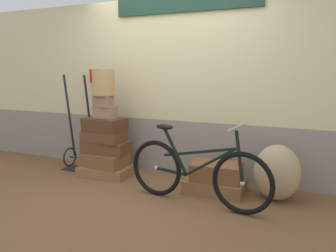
{
  "coord_description": "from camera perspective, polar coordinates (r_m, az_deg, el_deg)",
  "views": [
    {
      "loc": [
        1.86,
        -3.49,
        1.45
      ],
      "look_at": [
        0.19,
        0.22,
        0.78
      ],
      "focal_mm": 36.06,
      "sensor_mm": 36.0,
      "label": 1
    }
  ],
  "objects": [
    {
      "name": "ground",
      "position": [
        4.22,
        -3.63,
        -11.15
      ],
      "size": [
        9.29,
        5.2,
        0.06
      ],
      "primitive_type": "cube",
      "color": "brown"
    },
    {
      "name": "station_building",
      "position": [
        4.71,
        1.18,
        6.55
      ],
      "size": [
        7.29,
        0.74,
        2.46
      ],
      "color": "gray",
      "rests_on": "ground"
    },
    {
      "name": "suitcase_0",
      "position": [
        4.82,
        -10.45,
        -7.46
      ],
      "size": [
        0.72,
        0.48,
        0.13
      ],
      "primitive_type": "cube",
      "rotation": [
        0.0,
        0.0,
        0.04
      ],
      "color": "olive",
      "rests_on": "ground"
    },
    {
      "name": "suitcase_1",
      "position": [
        4.78,
        -10.73,
        -5.62
      ],
      "size": [
        0.63,
        0.42,
        0.18
      ],
      "primitive_type": "cube",
      "rotation": [
        0.0,
        0.0,
        -0.06
      ],
      "color": "brown",
      "rests_on": "suitcase_0"
    },
    {
      "name": "suitcase_2",
      "position": [
        4.78,
        -10.35,
        -3.47
      ],
      "size": [
        0.65,
        0.41,
        0.16
      ],
      "primitive_type": "cube",
      "rotation": [
        0.0,
        0.0,
        0.06
      ],
      "color": "brown",
      "rests_on": "suitcase_1"
    },
    {
      "name": "suitcase_3",
      "position": [
        4.74,
        -10.78,
        -1.76
      ],
      "size": [
        0.57,
        0.34,
        0.14
      ],
      "primitive_type": "cube",
      "rotation": [
        0.0,
        0.0,
        -0.01
      ],
      "color": "brown",
      "rests_on": "suitcase_2"
    },
    {
      "name": "suitcase_4",
      "position": [
        4.73,
        -10.65,
        0.21
      ],
      "size": [
        0.58,
        0.4,
        0.19
      ],
      "primitive_type": "cube",
      "rotation": [
        0.0,
        0.0,
        -0.08
      ],
      "color": "#4C2D19",
      "rests_on": "suitcase_3"
    },
    {
      "name": "suitcase_5",
      "position": [
        4.68,
        -10.6,
        2.27
      ],
      "size": [
        0.31,
        0.2,
        0.16
      ],
      "primitive_type": "cube",
      "rotation": [
        0.0,
        0.0,
        0.05
      ],
      "color": "#937051",
      "rests_on": "suitcase_4"
    },
    {
      "name": "suitcase_6",
      "position": [
        4.65,
        -10.87,
        4.17
      ],
      "size": [
        0.26,
        0.17,
        0.15
      ],
      "primitive_type": "cube",
      "rotation": [
        0.0,
        0.0,
        -0.04
      ],
      "color": "#937051",
      "rests_on": "suitcase_5"
    },
    {
      "name": "suitcase_7",
      "position": [
        4.17,
        7.97,
        -9.92
      ],
      "size": [
        0.71,
        0.5,
        0.15
      ],
      "primitive_type": "cube",
      "rotation": [
        0.0,
        0.0,
        0.02
      ],
      "color": "olive",
      "rests_on": "ground"
    },
    {
      "name": "suitcase_8",
      "position": [
        4.11,
        8.23,
        -7.6
      ],
      "size": [
        0.62,
        0.47,
        0.2
      ],
      "primitive_type": "cube",
      "rotation": [
        0.0,
        0.0,
        0.09
      ],
      "color": "brown",
      "rests_on": "suitcase_7"
    },
    {
      "name": "wicker_basket",
      "position": [
        4.65,
        -10.84,
        7.25
      ],
      "size": [
        0.3,
        0.3,
        0.35
      ],
      "primitive_type": "cylinder",
      "color": "tan",
      "rests_on": "suitcase_6"
    },
    {
      "name": "luggage_trolley",
      "position": [
        5.19,
        -14.7,
        -3.48
      ],
      "size": [
        0.45,
        0.36,
        1.39
      ],
      "color": "black",
      "rests_on": "ground"
    },
    {
      "name": "burlap_sack",
      "position": [
        4.0,
        17.95,
        -7.5
      ],
      "size": [
        0.52,
        0.44,
        0.63
      ],
      "primitive_type": "ellipsoid",
      "color": "tan",
      "rests_on": "ground"
    },
    {
      "name": "bicycle",
      "position": [
        3.7,
        4.72,
        -7.89
      ],
      "size": [
        1.68,
        0.46,
        0.9
      ],
      "color": "black",
      "rests_on": "ground"
    }
  ]
}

